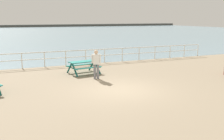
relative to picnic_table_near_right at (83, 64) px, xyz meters
name	(u,v)px	position (x,y,z in m)	size (l,w,h in m)	color
ground_plane	(120,92)	(0.44, -4.45, -0.68)	(30.00, 24.00, 0.20)	gray
sea_band	(21,33)	(0.44, 48.30, -0.58)	(142.00, 90.00, 0.01)	gray
distant_shoreline	(11,27)	(0.44, 91.30, -0.58)	(142.00, 6.00, 1.80)	#4C4C47
seaward_railing	(76,55)	(0.44, 3.30, 0.15)	(23.07, 0.07, 1.08)	white
picnic_table_near_right	(83,64)	(0.00, 0.00, 0.00)	(2.01, 1.78, 0.80)	#1E7A70
visitor	(96,63)	(0.20, -1.77, 0.36)	(0.49, 0.34, 1.66)	slate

